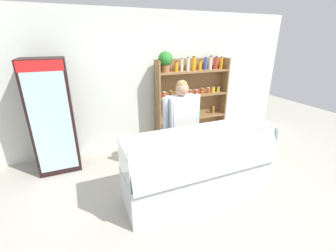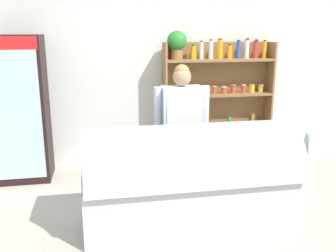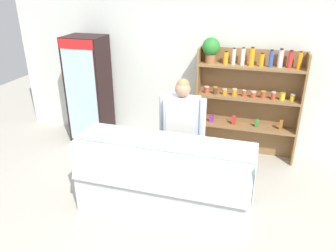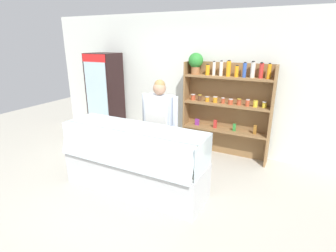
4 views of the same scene
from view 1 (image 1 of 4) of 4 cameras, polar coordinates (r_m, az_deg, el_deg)
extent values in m
plane|color=#B7B2A3|center=(3.57, 6.22, -16.43)|extent=(12.00, 12.00, 0.00)
cube|color=silver|center=(4.77, -5.18, 11.26)|extent=(6.80, 0.10, 2.70)
cube|color=black|center=(4.23, -27.29, 2.03)|extent=(0.66, 0.56, 1.90)
cube|color=silver|center=(3.96, -27.48, 0.79)|extent=(0.58, 0.01, 1.70)
cube|color=red|center=(3.78, -29.74, 13.11)|extent=(0.62, 0.01, 0.16)
cylinder|color=silver|center=(4.27, -28.44, -6.95)|extent=(0.06, 0.06, 0.19)
cylinder|color=orange|center=(4.24, -26.05, -6.58)|extent=(0.06, 0.06, 0.20)
cylinder|color=purple|center=(4.23, -23.63, -6.28)|extent=(0.07, 0.07, 0.19)
cylinder|color=#3356B2|center=(4.08, -29.65, -0.78)|extent=(0.05, 0.05, 0.17)
cylinder|color=#3356B2|center=(4.05, -27.18, -0.32)|extent=(0.07, 0.07, 0.19)
cylinder|color=red|center=(4.04, -24.70, 0.21)|extent=(0.06, 0.06, 0.21)
cylinder|color=red|center=(3.94, -30.94, 5.81)|extent=(0.06, 0.06, 0.15)
cylinder|color=purple|center=(3.92, -28.40, 6.47)|extent=(0.06, 0.06, 0.18)
cylinder|color=silver|center=(3.91, -25.75, 6.61)|extent=(0.07, 0.07, 0.14)
cube|color=olive|center=(5.07, 5.43, 6.59)|extent=(1.63, 0.02, 1.79)
cube|color=olive|center=(4.63, -2.56, 5.22)|extent=(0.03, 0.28, 1.79)
cube|color=olive|center=(5.38, 13.74, 6.93)|extent=(0.03, 0.28, 1.79)
cube|color=olive|center=(5.06, 6.03, 2.29)|extent=(1.57, 0.28, 0.04)
cube|color=olive|center=(4.92, 6.26, 7.82)|extent=(1.57, 0.28, 0.04)
cube|color=olive|center=(4.82, 6.50, 13.61)|extent=(1.57, 0.28, 0.04)
cylinder|color=#996038|center=(4.54, -0.63, 14.37)|extent=(0.16, 0.16, 0.14)
sphere|color=#2A7F2D|center=(4.52, -0.64, 16.72)|extent=(0.28, 0.28, 0.28)
cylinder|color=orange|center=(4.64, 2.14, 14.80)|extent=(0.08, 0.08, 0.19)
cylinder|color=black|center=(4.62, 2.18, 16.03)|extent=(0.05, 0.05, 0.02)
cylinder|color=silver|center=(4.68, 3.52, 15.18)|extent=(0.06, 0.06, 0.24)
cylinder|color=black|center=(4.67, 3.58, 16.74)|extent=(0.04, 0.04, 0.02)
cylinder|color=silver|center=(4.74, 5.10, 15.31)|extent=(0.06, 0.06, 0.26)
cylinder|color=black|center=(4.73, 5.14, 16.95)|extent=(0.04, 0.04, 0.02)
cylinder|color=orange|center=(4.80, 6.61, 15.39)|extent=(0.08, 0.08, 0.27)
cylinder|color=black|center=(4.79, 6.63, 17.09)|extent=(0.05, 0.05, 0.02)
cylinder|color=orange|center=(4.88, 8.13, 14.96)|extent=(0.07, 0.07, 0.19)
cylinder|color=black|center=(4.87, 8.16, 16.17)|extent=(0.04, 0.04, 0.02)
cylinder|color=#3356B2|center=(4.94, 9.53, 15.29)|extent=(0.06, 0.06, 0.25)
cylinder|color=black|center=(4.94, 9.58, 16.81)|extent=(0.04, 0.04, 0.02)
cylinder|color=silver|center=(5.04, 10.68, 15.46)|extent=(0.08, 0.08, 0.27)
cylinder|color=black|center=(5.01, 10.95, 17.04)|extent=(0.05, 0.05, 0.02)
cylinder|color=red|center=(5.12, 12.00, 15.37)|extent=(0.07, 0.07, 0.25)
cylinder|color=black|center=(5.09, 12.30, 16.84)|extent=(0.05, 0.05, 0.02)
cylinder|color=orange|center=(5.17, 13.37, 15.28)|extent=(0.06, 0.06, 0.24)
cylinder|color=black|center=(5.16, 13.52, 16.71)|extent=(0.04, 0.04, 0.02)
cylinder|color=#BF4C2D|center=(4.63, -1.06, 7.99)|extent=(0.09, 0.09, 0.10)
cylinder|color=silver|center=(4.61, -1.01, 8.65)|extent=(0.09, 0.09, 0.01)
cylinder|color=brown|center=(4.67, 0.66, 8.12)|extent=(0.07, 0.07, 0.11)
cylinder|color=gold|center=(4.66, 0.63, 8.86)|extent=(0.07, 0.07, 0.01)
cylinder|color=orange|center=(4.74, 2.27, 8.19)|extent=(0.08, 0.08, 0.09)
cylinder|color=silver|center=(4.72, 2.31, 8.77)|extent=(0.08, 0.08, 0.01)
cylinder|color=orange|center=(4.80, 4.02, 8.41)|extent=(0.08, 0.08, 0.10)
cylinder|color=silver|center=(4.79, 4.03, 9.09)|extent=(0.08, 0.08, 0.01)
cylinder|color=#BF4C2D|center=(4.88, 5.54, 8.54)|extent=(0.07, 0.07, 0.10)
cylinder|color=silver|center=(4.86, 5.62, 9.13)|extent=(0.07, 0.07, 0.01)
cylinder|color=#BF4C2D|center=(4.93, 7.15, 8.56)|extent=(0.08, 0.08, 0.09)
cylinder|color=silver|center=(4.93, 7.12, 9.15)|extent=(0.09, 0.09, 0.01)
cylinder|color=#BF4C2D|center=(5.02, 8.53, 8.84)|extent=(0.08, 0.08, 0.11)
cylinder|color=gold|center=(5.00, 8.65, 9.47)|extent=(0.08, 0.08, 0.01)
cylinder|color=#BF4C2D|center=(5.08, 10.18, 8.91)|extent=(0.07, 0.07, 0.11)
cylinder|color=silver|center=(5.08, 10.15, 9.60)|extent=(0.07, 0.07, 0.01)
cylinder|color=yellow|center=(5.17, 11.38, 9.00)|extent=(0.08, 0.08, 0.11)
cylinder|color=gold|center=(5.15, 11.42, 9.66)|extent=(0.08, 0.08, 0.01)
cylinder|color=yellow|center=(5.27, 12.63, 9.09)|extent=(0.08, 0.08, 0.10)
cylinder|color=silver|center=(5.24, 12.80, 9.63)|extent=(0.08, 0.08, 0.01)
cube|color=purple|center=(4.80, 0.19, 2.36)|extent=(0.08, 0.05, 0.13)
cube|color=red|center=(4.94, 4.18, 3.08)|extent=(0.06, 0.04, 0.16)
cube|color=#2D8C38|center=(5.12, 7.90, 3.46)|extent=(0.06, 0.04, 0.14)
cube|color=#9E6623|center=(5.31, 11.39, 4.06)|extent=(0.06, 0.04, 0.17)
cube|color=silver|center=(3.40, 7.86, -13.00)|extent=(2.17, 0.66, 0.55)
cube|color=white|center=(3.24, 8.12, -8.68)|extent=(2.11, 0.60, 0.03)
cube|color=silver|center=(2.92, 11.44, -7.92)|extent=(2.13, 0.16, 0.47)
cube|color=silver|center=(3.09, 8.06, -1.34)|extent=(2.13, 0.50, 0.01)
cube|color=silver|center=(2.80, -11.21, -9.29)|extent=(0.01, 0.62, 0.45)
cube|color=silver|center=(3.78, 22.47, -2.21)|extent=(0.01, 0.62, 0.45)
cube|color=tan|center=(2.97, -8.19, -10.74)|extent=(0.17, 0.14, 0.05)
cube|color=white|center=(2.81, -7.10, -12.75)|extent=(0.05, 0.03, 0.02)
cube|color=beige|center=(3.03, -3.97, -9.90)|extent=(0.16, 0.13, 0.05)
cube|color=white|center=(2.87, -2.65, -11.83)|extent=(0.05, 0.03, 0.02)
cube|color=tan|center=(3.10, 0.05, -9.08)|extent=(0.17, 0.12, 0.05)
cube|color=white|center=(2.94, 1.58, -10.89)|extent=(0.05, 0.03, 0.02)
cube|color=tan|center=(3.18, 3.87, -8.24)|extent=(0.17, 0.13, 0.05)
cube|color=white|center=(3.03, 5.56, -9.95)|extent=(0.05, 0.03, 0.02)
cube|color=tan|center=(3.28, 7.46, -7.41)|extent=(0.17, 0.14, 0.06)
cube|color=white|center=(3.13, 9.27, -9.02)|extent=(0.05, 0.03, 0.02)
cube|color=tan|center=(3.39, 10.81, -6.71)|extent=(0.16, 0.13, 0.04)
cube|color=white|center=(3.25, 12.72, -8.12)|extent=(0.05, 0.03, 0.02)
cube|color=tan|center=(3.51, 13.94, -5.86)|extent=(0.16, 0.14, 0.06)
cube|color=white|center=(3.38, 15.91, -7.26)|extent=(0.05, 0.03, 0.02)
cube|color=tan|center=(3.64, 16.83, -5.18)|extent=(0.16, 0.12, 0.05)
cube|color=white|center=(3.51, 18.85, -6.45)|extent=(0.05, 0.03, 0.02)
cube|color=tan|center=(3.78, 19.53, -4.44)|extent=(0.16, 0.11, 0.06)
cube|color=white|center=(3.66, 21.55, -5.68)|extent=(0.05, 0.03, 0.02)
cylinder|color=tan|center=(2.80, -7.14, -11.60)|extent=(0.21, 0.18, 0.16)
cylinder|color=#C1706B|center=(2.87, -2.83, -11.00)|extent=(0.17, 0.15, 0.13)
cylinder|color=white|center=(3.41, 16.80, -5.37)|extent=(0.07, 0.07, 0.23)
cylinder|color=white|center=(3.48, 18.07, -5.16)|extent=(0.07, 0.07, 0.21)
cylinder|color=#383D51|center=(3.85, 1.88, -6.72)|extent=(0.13, 0.13, 0.73)
cylinder|color=#383D51|center=(3.93, 4.59, -6.16)|extent=(0.13, 0.13, 0.73)
cube|color=silver|center=(3.63, 3.46, 2.96)|extent=(0.46, 0.24, 0.61)
cube|color=white|center=(3.64, 4.22, -2.46)|extent=(0.39, 0.01, 1.13)
cylinder|color=silver|center=(3.51, -0.65, 2.87)|extent=(0.09, 0.09, 0.55)
cylinder|color=silver|center=(3.75, 7.34, 3.91)|extent=(0.09, 0.09, 0.55)
sphere|color=tan|center=(3.52, 3.61, 9.34)|extent=(0.21, 0.21, 0.21)
sphere|color=#997A47|center=(3.52, 3.56, 10.20)|extent=(0.18, 0.18, 0.18)
camera|label=2|loc=(1.22, 121.80, -22.06)|focal=40.00mm
camera|label=3|loc=(2.74, 91.87, 12.73)|focal=35.00mm
camera|label=4|loc=(3.60, 76.31, 5.61)|focal=28.00mm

